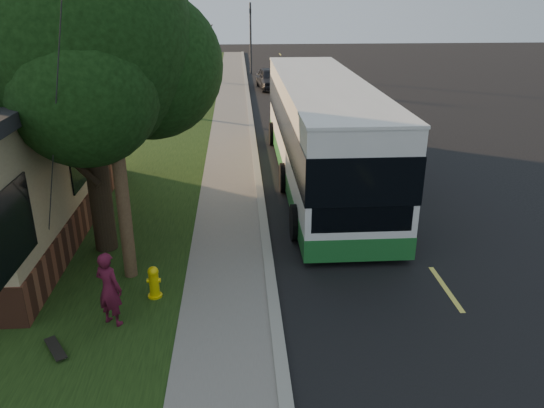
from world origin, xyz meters
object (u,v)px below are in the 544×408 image
at_px(utility_pole, 109,81).
at_px(skateboard_main, 56,349).
at_px(bare_tree_near, 183,78).
at_px(bare_tree_far, 205,55).
at_px(fire_hydrant, 154,282).
at_px(transit_bus, 321,129).
at_px(traffic_signal, 251,34).
at_px(skateboarder, 109,289).
at_px(distant_car, 270,78).
at_px(leafy_tree, 84,46).

xyz_separation_m(utility_pole, skateboard_main, (-0.89, -2.82, -4.50)).
relative_size(bare_tree_near, bare_tree_far, 1.07).
xyz_separation_m(fire_hydrant, transit_bus, (4.82, 7.63, 1.47)).
relative_size(bare_tree_far, transit_bus, 0.31).
distance_m(utility_pole, traffic_signal, 33.26).
height_order(skateboarder, skateboard_main, skateboarder).
relative_size(fire_hydrant, distant_car, 0.18).
height_order(leafy_tree, distant_car, leafy_tree).
height_order(bare_tree_far, traffic_signal, traffic_signal).
bearing_deg(bare_tree_far, utility_pole, -90.60).
xyz_separation_m(leafy_tree, transit_bus, (6.39, 4.99, -3.27)).
xyz_separation_m(fire_hydrant, distant_car, (4.24, 26.90, 0.28)).
bearing_deg(skateboarder, leafy_tree, -47.87).
relative_size(bare_tree_near, traffic_signal, 0.78).
height_order(utility_pole, skateboarder, utility_pole).
height_order(fire_hydrant, traffic_signal, traffic_signal).
bearing_deg(fire_hydrant, skateboarder, -126.37).
xyz_separation_m(fire_hydrant, traffic_signal, (3.10, 34.00, 2.73)).
relative_size(traffic_signal, skateboard_main, 6.87).
height_order(bare_tree_near, traffic_signal, traffic_signal).
distance_m(fire_hydrant, skateboard_main, 2.45).
bearing_deg(bare_tree_near, skateboarder, -89.42).
xyz_separation_m(skateboarder, skateboard_main, (-0.89, -0.86, -0.74)).
bearing_deg(bare_tree_near, transit_bus, -61.12).
height_order(leafy_tree, traffic_signal, leafy_tree).
bearing_deg(utility_pole, leafy_tree, 117.60).
xyz_separation_m(traffic_signal, transit_bus, (1.72, -26.37, -1.26)).
relative_size(traffic_signal, skateboarder, 3.44).
bearing_deg(fire_hydrant, utility_pole, 125.38).
height_order(fire_hydrant, bare_tree_far, bare_tree_far).
bearing_deg(bare_tree_near, bare_tree_far, 87.61).
xyz_separation_m(utility_pole, bare_tree_near, (-0.19, 17.01, -2.48)).
bearing_deg(skateboarder, skateboard_main, 72.99).
height_order(fire_hydrant, utility_pole, utility_pole).
relative_size(bare_tree_near, skateboarder, 2.70).
height_order(bare_tree_near, bare_tree_far, bare_tree_near).
height_order(fire_hydrant, skateboarder, skateboarder).
relative_size(fire_hydrant, skateboard_main, 0.92).
distance_m(fire_hydrant, traffic_signal, 34.25).
xyz_separation_m(fire_hydrant, utility_pole, (-0.71, 0.99, 4.20)).
relative_size(utility_pole, transit_bus, 0.69).
relative_size(utility_pole, bare_tree_far, 2.25).
bearing_deg(fire_hydrant, bare_tree_near, 92.86).
bearing_deg(traffic_signal, bare_tree_far, -131.19).
bearing_deg(leafy_tree, traffic_signal, 81.53).
bearing_deg(traffic_signal, skateboarder, -96.22).
distance_m(bare_tree_near, skateboarder, 19.01).
distance_m(utility_pole, bare_tree_near, 17.19).
relative_size(fire_hydrant, bare_tree_far, 0.18).
bearing_deg(fire_hydrant, leafy_tree, 120.67).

